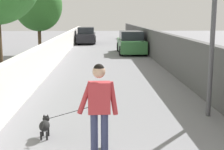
{
  "coord_description": "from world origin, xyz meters",
  "views": [
    {
      "loc": [
        -2.45,
        0.48,
        2.53
      ],
      "look_at": [
        5.75,
        0.15,
        1.0
      ],
      "focal_mm": 50.34,
      "sensor_mm": 36.0,
      "label": 1
    }
  ],
  "objects_px": {
    "tree_left_near": "(38,5)",
    "car_near": "(131,43)",
    "lamp_post": "(214,11)",
    "car_far": "(86,36)",
    "person_skateboarder": "(99,104)",
    "dog": "(45,125)"
  },
  "relations": [
    {
      "from": "tree_left_near",
      "to": "car_near",
      "type": "height_order",
      "value": "tree_left_near"
    },
    {
      "from": "lamp_post",
      "to": "car_far",
      "type": "xyz_separation_m",
      "value": [
        22.55,
        4.05,
        -1.96
      ]
    },
    {
      "from": "tree_left_near",
      "to": "person_skateboarder",
      "type": "height_order",
      "value": "tree_left_near"
    },
    {
      "from": "lamp_post",
      "to": "car_near",
      "type": "bearing_deg",
      "value": 2.44
    },
    {
      "from": "lamp_post",
      "to": "tree_left_near",
      "type": "bearing_deg",
      "value": 26.4
    },
    {
      "from": "tree_left_near",
      "to": "dog",
      "type": "relative_size",
      "value": 3.38
    },
    {
      "from": "dog",
      "to": "car_far",
      "type": "bearing_deg",
      "value": 0.2
    },
    {
      "from": "car_near",
      "to": "person_skateboarder",
      "type": "bearing_deg",
      "value": 172.39
    },
    {
      "from": "tree_left_near",
      "to": "person_skateboarder",
      "type": "relative_size",
      "value": 2.97
    },
    {
      "from": "person_skateboarder",
      "to": "car_near",
      "type": "relative_size",
      "value": 0.39
    },
    {
      "from": "tree_left_near",
      "to": "dog",
      "type": "height_order",
      "value": "tree_left_near"
    },
    {
      "from": "person_skateboarder",
      "to": "car_near",
      "type": "height_order",
      "value": "person_skateboarder"
    },
    {
      "from": "person_skateboarder",
      "to": "dog",
      "type": "distance_m",
      "value": 1.82
    },
    {
      "from": "person_skateboarder",
      "to": "car_far",
      "type": "distance_m",
      "value": 25.08
    },
    {
      "from": "tree_left_near",
      "to": "lamp_post",
      "type": "relative_size",
      "value": 1.29
    },
    {
      "from": "dog",
      "to": "car_near",
      "type": "distance_m",
      "value": 15.76
    },
    {
      "from": "tree_left_near",
      "to": "car_far",
      "type": "xyz_separation_m",
      "value": [
        8.8,
        -2.78,
        -2.54
      ]
    },
    {
      "from": "tree_left_near",
      "to": "car_far",
      "type": "bearing_deg",
      "value": -17.55
    },
    {
      "from": "person_skateboarder",
      "to": "car_near",
      "type": "xyz_separation_m",
      "value": [
        16.57,
        -2.21,
        -0.35
      ]
    },
    {
      "from": "dog",
      "to": "car_near",
      "type": "xyz_separation_m",
      "value": [
        15.39,
        -3.36,
        0.44
      ]
    },
    {
      "from": "tree_left_near",
      "to": "person_skateboarder",
      "type": "distance_m",
      "value": 16.89
    },
    {
      "from": "tree_left_near",
      "to": "lamp_post",
      "type": "xyz_separation_m",
      "value": [
        -13.76,
        -6.83,
        -0.58
      ]
    }
  ]
}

